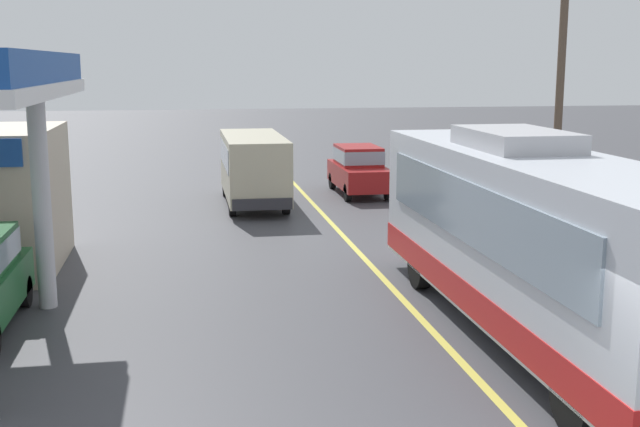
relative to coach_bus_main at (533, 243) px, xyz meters
The scene contains 6 objects.
ground 14.32m from the coach_bus_main, 96.92° to the left, with size 120.00×120.00×0.00m, color #424247.
lane_divider_stripe 9.43m from the coach_bus_main, 100.64° to the left, with size 0.16×50.00×0.01m, color #D8CC4C.
coach_bus_main is the anchor object (origin of this frame).
minibus_opposing_lane 15.01m from the coach_bus_main, 104.65° to the left, with size 2.04×6.13×2.44m.
car_trailing_behind_bus 16.23m from the coach_bus_main, 88.76° to the left, with size 1.70×4.20×1.82m.
utility_pole_roadside 10.87m from the coach_bus_main, 62.03° to the left, with size 1.80×0.24×7.92m.
Camera 1 is at (-4.46, -7.32, 4.92)m, focal length 44.82 mm.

